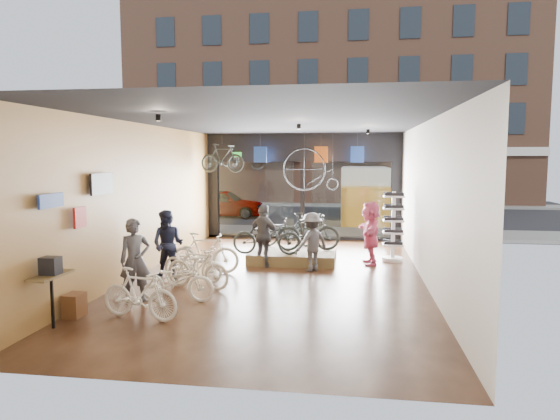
% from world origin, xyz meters
% --- Properties ---
extents(ground_plane, '(7.00, 12.00, 0.04)m').
position_xyz_m(ground_plane, '(0.00, 0.00, -0.02)').
color(ground_plane, black).
rests_on(ground_plane, ground).
extents(ceiling, '(7.00, 12.00, 0.04)m').
position_xyz_m(ceiling, '(0.00, 0.00, 3.82)').
color(ceiling, black).
rests_on(ceiling, ground).
extents(wall_left, '(0.04, 12.00, 3.80)m').
position_xyz_m(wall_left, '(-3.52, 0.00, 1.90)').
color(wall_left, olive).
rests_on(wall_left, ground).
extents(wall_right, '(0.04, 12.00, 3.80)m').
position_xyz_m(wall_right, '(3.52, 0.00, 1.90)').
color(wall_right, beige).
rests_on(wall_right, ground).
extents(wall_back, '(7.00, 0.04, 3.80)m').
position_xyz_m(wall_back, '(0.00, -6.02, 1.90)').
color(wall_back, beige).
rests_on(wall_back, ground).
extents(storefront, '(7.00, 0.26, 3.80)m').
position_xyz_m(storefront, '(0.00, 6.00, 1.90)').
color(storefront, black).
rests_on(storefront, ground).
extents(exit_sign, '(0.35, 0.06, 0.18)m').
position_xyz_m(exit_sign, '(-2.40, 5.88, 3.05)').
color(exit_sign, '#198C26').
rests_on(exit_sign, storefront).
extents(street_road, '(30.00, 18.00, 0.02)m').
position_xyz_m(street_road, '(0.00, 15.00, -0.01)').
color(street_road, black).
rests_on(street_road, ground).
extents(sidewalk_near, '(30.00, 2.40, 0.12)m').
position_xyz_m(sidewalk_near, '(0.00, 7.20, 0.06)').
color(sidewalk_near, slate).
rests_on(sidewalk_near, ground).
extents(sidewalk_far, '(30.00, 2.00, 0.12)m').
position_xyz_m(sidewalk_far, '(0.00, 19.00, 0.06)').
color(sidewalk_far, slate).
rests_on(sidewalk_far, ground).
extents(opposite_building, '(26.00, 5.00, 14.00)m').
position_xyz_m(opposite_building, '(0.00, 21.50, 7.00)').
color(opposite_building, brown).
rests_on(opposite_building, ground).
extents(street_car, '(4.12, 1.66, 1.40)m').
position_xyz_m(street_car, '(-4.58, 12.00, 0.70)').
color(street_car, gray).
rests_on(street_car, street_road).
extents(box_truck, '(2.11, 6.32, 2.49)m').
position_xyz_m(box_truck, '(2.35, 11.00, 1.25)').
color(box_truck, silver).
rests_on(box_truck, street_road).
extents(floor_bike_1, '(1.64, 0.77, 0.95)m').
position_xyz_m(floor_bike_1, '(-2.02, -3.55, 0.48)').
color(floor_bike_1, silver).
rests_on(floor_bike_1, ground_plane).
extents(floor_bike_2, '(1.63, 0.61, 0.85)m').
position_xyz_m(floor_bike_2, '(-1.78, -2.31, 0.42)').
color(floor_bike_2, silver).
rests_on(floor_bike_2, ground_plane).
extents(floor_bike_3, '(1.66, 0.84, 0.96)m').
position_xyz_m(floor_bike_3, '(-1.64, -1.31, 0.48)').
color(floor_bike_3, silver).
rests_on(floor_bike_3, ground_plane).
extents(floor_bike_4, '(1.70, 0.98, 0.85)m').
position_xyz_m(floor_bike_4, '(-1.97, -0.67, 0.42)').
color(floor_bike_4, silver).
rests_on(floor_bike_4, ground_plane).
extents(floor_bike_5, '(1.79, 0.65, 1.05)m').
position_xyz_m(floor_bike_5, '(-1.91, 0.14, 0.53)').
color(floor_bike_5, silver).
rests_on(floor_bike_5, ground_plane).
extents(display_platform, '(2.40, 1.80, 0.30)m').
position_xyz_m(display_platform, '(0.14, 1.96, 0.15)').
color(display_platform, '#4B3A22').
rests_on(display_platform, ground_plane).
extents(display_bike_left, '(1.91, 0.75, 0.99)m').
position_xyz_m(display_bike_left, '(-0.51, 1.34, 0.79)').
color(display_bike_left, black).
rests_on(display_bike_left, display_platform).
extents(display_bike_mid, '(1.89, 0.91, 1.09)m').
position_xyz_m(display_bike_mid, '(0.56, 2.02, 0.85)').
color(display_bike_mid, black).
rests_on(display_bike_mid, display_platform).
extents(display_bike_right, '(1.77, 0.78, 0.90)m').
position_xyz_m(display_bike_right, '(-0.13, 2.65, 0.75)').
color(display_bike_right, black).
rests_on(display_bike_right, display_platform).
extents(customer_0, '(0.75, 0.69, 1.71)m').
position_xyz_m(customer_0, '(-2.59, -2.47, 0.86)').
color(customer_0, '#3F3F44').
rests_on(customer_0, ground_plane).
extents(customer_1, '(0.86, 0.69, 1.68)m').
position_xyz_m(customer_1, '(-2.63, -0.50, 0.84)').
color(customer_1, '#161C33').
rests_on(customer_1, ground_plane).
extents(customer_2, '(1.07, 0.87, 1.70)m').
position_xyz_m(customer_2, '(-0.55, 1.12, 0.85)').
color(customer_2, '#3F3F44').
rests_on(customer_2, ground_plane).
extents(customer_3, '(1.11, 1.09, 1.53)m').
position_xyz_m(customer_3, '(0.76, 0.80, 0.76)').
color(customer_3, '#3F3F44').
rests_on(customer_3, ground_plane).
extents(customer_5, '(0.65, 1.66, 1.75)m').
position_xyz_m(customer_5, '(2.30, 1.88, 0.88)').
color(customer_5, '#CC4C72').
rests_on(customer_5, ground_plane).
extents(sunglasses_rack, '(0.64, 0.55, 1.99)m').
position_xyz_m(sunglasses_rack, '(2.95, 2.41, 0.99)').
color(sunglasses_rack, white).
rests_on(sunglasses_rack, ground_plane).
extents(wall_merch, '(0.40, 2.40, 2.60)m').
position_xyz_m(wall_merch, '(-3.38, -3.50, 1.30)').
color(wall_merch, navy).
rests_on(wall_merch, wall_left).
extents(penny_farthing, '(1.81, 0.06, 1.45)m').
position_xyz_m(penny_farthing, '(0.46, 4.92, 2.50)').
color(penny_farthing, black).
rests_on(penny_farthing, ceiling).
extents(hung_bike, '(1.64, 0.79, 0.95)m').
position_xyz_m(hung_bike, '(-2.50, 4.20, 2.93)').
color(hung_bike, black).
rests_on(hung_bike, ceiling).
extents(jersey_left, '(0.45, 0.03, 0.55)m').
position_xyz_m(jersey_left, '(-1.41, 5.20, 3.05)').
color(jersey_left, '#1E3F99').
rests_on(jersey_left, ceiling).
extents(jersey_mid, '(0.45, 0.03, 0.55)m').
position_xyz_m(jersey_mid, '(0.71, 5.20, 3.05)').
color(jersey_mid, '#CC5919').
rests_on(jersey_mid, ceiling).
extents(jersey_right, '(0.45, 0.03, 0.55)m').
position_xyz_m(jersey_right, '(1.93, 5.20, 3.05)').
color(jersey_right, '#1E3F99').
rests_on(jersey_right, ceiling).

